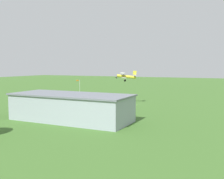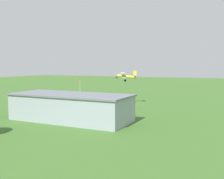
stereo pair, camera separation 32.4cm
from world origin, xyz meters
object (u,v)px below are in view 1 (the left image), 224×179
(car_silver, at_px, (19,103))
(person_walking_on_apron, at_px, (109,108))
(biplane, at_px, (126,76))
(car_grey, at_px, (34,105))
(hangar, at_px, (71,107))
(car_blue, at_px, (55,106))
(person_crossing_taxiway, at_px, (134,113))
(windsock, at_px, (78,82))

(car_silver, height_order, person_walking_on_apron, person_walking_on_apron)
(biplane, distance_m, car_grey, 29.88)
(car_grey, distance_m, car_silver, 5.63)
(biplane, xyz_separation_m, car_silver, (26.89, 19.43, -8.08))
(hangar, bearing_deg, car_blue, -40.87)
(car_blue, xyz_separation_m, person_walking_on_apron, (-15.40, -3.46, -0.03))
(person_crossing_taxiway, bearing_deg, car_silver, 0.03)
(biplane, relative_size, car_blue, 1.96)
(person_crossing_taxiway, bearing_deg, person_walking_on_apron, -24.33)
(hangar, relative_size, person_crossing_taxiway, 16.27)
(car_silver, height_order, person_crossing_taxiway, person_crossing_taxiway)
(car_silver, xyz_separation_m, person_crossing_taxiway, (-37.23, -0.02, -0.00))
(biplane, bearing_deg, car_silver, 35.84)
(car_silver, xyz_separation_m, person_walking_on_apron, (-28.62, -3.91, -0.03))
(hangar, bearing_deg, person_crossing_taxiway, -134.96)
(biplane, relative_size, car_grey, 1.74)
(biplane, relative_size, car_silver, 1.75)
(person_walking_on_apron, bearing_deg, car_silver, 7.78)
(biplane, bearing_deg, car_grey, 42.32)
(car_silver, xyz_separation_m, windsock, (-0.33, -32.78, 4.85))
(car_grey, distance_m, person_walking_on_apron, 23.31)
(windsock, bearing_deg, car_grey, 99.19)
(car_blue, xyz_separation_m, car_grey, (7.60, 0.39, -0.02))
(biplane, height_order, person_crossing_taxiway, biplane)
(car_blue, distance_m, person_walking_on_apron, 15.78)
(biplane, bearing_deg, hangar, 88.94)
(car_blue, bearing_deg, hangar, 139.13)
(person_walking_on_apron, height_order, windsock, windsock)
(car_blue, height_order, car_silver, car_silver)
(car_silver, distance_m, person_crossing_taxiway, 37.23)
(biplane, bearing_deg, person_walking_on_apron, 96.35)
(person_crossing_taxiway, relative_size, person_walking_on_apron, 1.03)
(car_silver, height_order, windsock, windsock)
(biplane, distance_m, person_crossing_taxiway, 23.43)
(biplane, height_order, car_grey, biplane)
(person_crossing_taxiway, bearing_deg, car_grey, -0.08)
(car_silver, bearing_deg, person_crossing_taxiway, -179.97)
(person_crossing_taxiway, bearing_deg, biplane, -61.96)
(hangar, distance_m, car_blue, 17.47)
(hangar, bearing_deg, person_walking_on_apron, -98.79)
(car_grey, height_order, person_walking_on_apron, person_walking_on_apron)
(car_grey, relative_size, windsock, 0.72)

